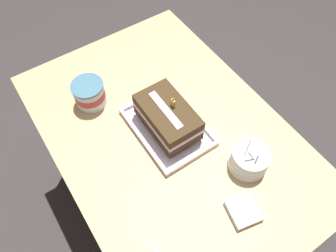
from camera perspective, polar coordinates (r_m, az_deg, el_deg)
name	(u,v)px	position (r m, az deg, el deg)	size (l,w,h in m)	color
ground_plane	(168,204)	(1.88, 0.05, -13.73)	(8.00, 8.00, 0.00)	#383333
dining_table	(168,148)	(1.27, 0.07, -3.87)	(1.16, 0.79, 0.78)	tan
foil_tray	(168,127)	(1.18, -0.07, -0.21)	(0.32, 0.23, 0.02)	silver
birthday_cake	(168,117)	(1.12, -0.07, 1.62)	(0.24, 0.14, 0.14)	#3C2B16
bowl_stack	(249,160)	(1.11, 14.24, -5.81)	(0.13, 0.13, 0.13)	white
ice_cream_tub	(89,94)	(1.25, -13.82, 5.61)	(0.12, 0.12, 0.10)	white
napkin_pile	(244,211)	(1.07, 13.30, -14.51)	(0.11, 0.11, 0.02)	white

